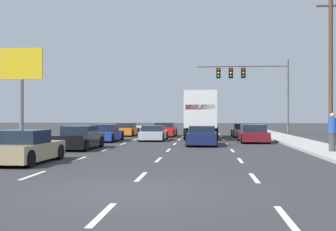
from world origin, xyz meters
TOP-DOWN VIEW (x-y plane):
  - ground_plane at (0.00, 25.00)m, footprint 140.00×140.00m
  - sidewalk_right at (8.23, 20.00)m, footprint 2.55×80.00m
  - sidewalk_left at (-8.23, 20.00)m, footprint 2.55×80.00m
  - lane_markings at (-0.00, 22.52)m, footprint 6.94×62.00m
  - car_orange at (-5.20, 28.25)m, footprint 1.88×4.28m
  - car_blue at (-5.17, 19.97)m, footprint 1.93×4.50m
  - car_black at (-4.97, 12.78)m, footprint 1.93×4.27m
  - car_tan at (-5.12, 5.82)m, footprint 2.06×4.08m
  - car_red at (-1.57, 27.38)m, footprint 1.96×4.58m
  - car_silver at (-1.84, 21.25)m, footprint 1.82×4.30m
  - box_truck at (1.71, 24.04)m, footprint 2.71×7.72m
  - car_navy at (1.79, 16.39)m, footprint 1.94×4.19m
  - car_gray at (5.30, 27.42)m, footprint 2.00×4.47m
  - car_maroon at (5.28, 19.54)m, footprint 1.92×4.05m
  - traffic_signal_mast at (5.93, 30.95)m, footprint 8.69×0.69m
  - utility_pole_mid at (10.06, 18.06)m, footprint 1.80×0.28m
  - roadside_billboard at (-13.19, 23.98)m, footprint 3.58×0.36m
  - pedestrian_near_corner at (8.06, 10.81)m, footprint 0.38×0.38m

SIDE VIEW (x-z plane):
  - ground_plane at x=0.00m, z-range 0.00..0.00m
  - lane_markings at x=0.00m, z-range 0.00..0.01m
  - sidewalk_right at x=8.23m, z-range 0.00..0.14m
  - sidewalk_left at x=-8.23m, z-range 0.00..0.14m
  - car_silver at x=-1.84m, z-range -0.04..1.07m
  - car_orange at x=-5.20m, z-range -0.05..1.13m
  - car_gray at x=5.30m, z-range -0.05..1.13m
  - car_blue at x=-5.17m, z-range -0.06..1.17m
  - car_red at x=-1.57m, z-range -0.04..1.17m
  - car_maroon at x=5.28m, z-range -0.05..1.18m
  - car_navy at x=1.79m, z-range -0.04..1.18m
  - car_tan at x=-5.12m, z-range -0.07..1.23m
  - car_black at x=-4.97m, z-range -0.05..1.23m
  - pedestrian_near_corner at x=8.06m, z-range 0.14..1.99m
  - box_truck at x=1.71m, z-range 0.22..3.92m
  - utility_pole_mid at x=10.06m, z-range 0.14..9.69m
  - roadside_billboard at x=-13.19m, z-range 1.48..8.92m
  - traffic_signal_mast at x=5.93m, z-range 1.85..9.01m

